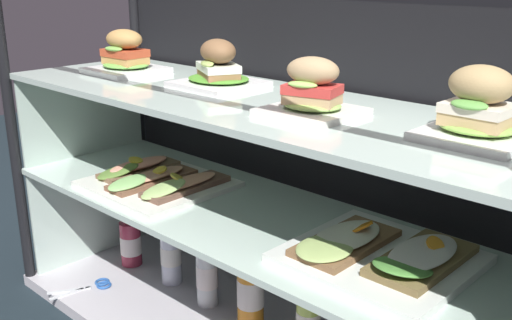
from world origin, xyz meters
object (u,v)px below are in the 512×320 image
at_px(plated_roll_sandwich_near_left_corner, 312,94).
at_px(juice_bottle_front_right_end, 251,291).
at_px(plated_roll_sandwich_left_of_center, 125,57).
at_px(kitchen_scissors, 95,286).
at_px(plated_roll_sandwich_right_of_center, 478,110).
at_px(juice_bottle_back_center, 207,273).
at_px(plated_roll_sandwich_center, 218,69).
at_px(juice_bottle_near_post, 171,252).
at_px(juice_bottle_front_left_end, 131,241).
at_px(open_sandwich_tray_far_right, 155,180).
at_px(open_sandwich_tray_mid_left, 381,254).

relative_size(plated_roll_sandwich_near_left_corner, juice_bottle_front_right_end, 0.73).
xyz_separation_m(plated_roll_sandwich_left_of_center, kitchen_scissors, (-0.04, -0.13, -0.66)).
height_order(plated_roll_sandwich_left_of_center, plated_roll_sandwich_near_left_corner, plated_roll_sandwich_left_of_center).
distance_m(plated_roll_sandwich_near_left_corner, plated_roll_sandwich_right_of_center, 0.32).
bearing_deg(plated_roll_sandwich_near_left_corner, juice_bottle_front_right_end, 162.77).
bearing_deg(juice_bottle_back_center, plated_roll_sandwich_left_of_center, -173.20).
relative_size(juice_bottle_back_center, kitchen_scissors, 1.33).
relative_size(plated_roll_sandwich_center, juice_bottle_near_post, 0.76).
bearing_deg(plated_roll_sandwich_left_of_center, juice_bottle_front_right_end, 4.86).
relative_size(juice_bottle_front_left_end, juice_bottle_front_right_end, 0.83).
height_order(open_sandwich_tray_far_right, open_sandwich_tray_mid_left, open_sandwich_tray_mid_left).
bearing_deg(juice_bottle_back_center, juice_bottle_front_left_end, -179.35).
bearing_deg(plated_roll_sandwich_center, juice_bottle_front_right_end, -2.33).
bearing_deg(juice_bottle_front_right_end, plated_roll_sandwich_left_of_center, -175.14).
distance_m(open_sandwich_tray_mid_left, juice_bottle_near_post, 0.78).
bearing_deg(juice_bottle_near_post, juice_bottle_back_center, -3.46).
bearing_deg(kitchen_scissors, plated_roll_sandwich_right_of_center, 8.02).
distance_m(plated_roll_sandwich_near_left_corner, open_sandwich_tray_far_right, 0.59).
height_order(open_sandwich_tray_far_right, juice_bottle_front_right_end, open_sandwich_tray_far_right).
xyz_separation_m(juice_bottle_front_left_end, juice_bottle_back_center, (0.35, 0.00, 0.02)).
relative_size(plated_roll_sandwich_left_of_center, juice_bottle_front_right_end, 0.78).
height_order(plated_roll_sandwich_near_left_corner, plated_roll_sandwich_right_of_center, plated_roll_sandwich_right_of_center).
height_order(plated_roll_sandwich_center, juice_bottle_near_post, plated_roll_sandwich_center).
bearing_deg(kitchen_scissors, juice_bottle_front_left_end, 104.39).
relative_size(open_sandwich_tray_far_right, juice_bottle_back_center, 1.40).
relative_size(open_sandwich_tray_far_right, juice_bottle_front_right_end, 1.44).
xyz_separation_m(open_sandwich_tray_far_right, juice_bottle_front_right_end, (0.27, 0.08, -0.26)).
xyz_separation_m(open_sandwich_tray_far_right, juice_bottle_front_left_end, (-0.25, 0.07, -0.28)).
bearing_deg(open_sandwich_tray_mid_left, juice_bottle_front_left_end, 177.48).
relative_size(open_sandwich_tray_far_right, juice_bottle_front_left_end, 1.74).
distance_m(plated_roll_sandwich_near_left_corner, juice_bottle_front_right_end, 0.62).
bearing_deg(juice_bottle_front_left_end, open_sandwich_tray_far_right, -16.78).
bearing_deg(open_sandwich_tray_far_right, juice_bottle_front_left_end, 163.22).
bearing_deg(plated_roll_sandwich_near_left_corner, open_sandwich_tray_far_right, -179.06).
distance_m(open_sandwich_tray_mid_left, juice_bottle_back_center, 0.63).
bearing_deg(kitchen_scissors, open_sandwich_tray_far_right, 23.05).
xyz_separation_m(plated_roll_sandwich_right_of_center, kitchen_scissors, (-1.03, -0.14, -0.67)).
relative_size(plated_roll_sandwich_center, kitchen_scissors, 1.03).
bearing_deg(plated_roll_sandwich_center, open_sandwich_tray_mid_left, -5.95).
bearing_deg(juice_bottle_near_post, open_sandwich_tray_mid_left, -4.26).
bearing_deg(open_sandwich_tray_mid_left, juice_bottle_near_post, 175.74).
height_order(plated_roll_sandwich_right_of_center, open_sandwich_tray_mid_left, plated_roll_sandwich_right_of_center).
distance_m(plated_roll_sandwich_center, kitchen_scissors, 0.77).
bearing_deg(juice_bottle_front_left_end, plated_roll_sandwich_left_of_center, -20.12).
bearing_deg(plated_roll_sandwich_center, plated_roll_sandwich_right_of_center, -2.58).
relative_size(juice_bottle_near_post, kitchen_scissors, 1.35).
distance_m(open_sandwich_tray_far_right, juice_bottle_front_left_end, 0.38).
height_order(plated_roll_sandwich_right_of_center, juice_bottle_front_right_end, plated_roll_sandwich_right_of_center).
relative_size(plated_roll_sandwich_left_of_center, juice_bottle_front_left_end, 0.94).
relative_size(plated_roll_sandwich_near_left_corner, open_sandwich_tray_mid_left, 0.51).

